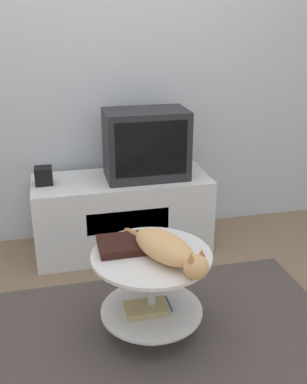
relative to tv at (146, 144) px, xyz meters
The scene contains 9 objects.
ground_plane 1.29m from the tv, 99.86° to the right, with size 12.00×12.00×0.00m, color #7F664C.
wall_back 0.65m from the tv, 117.18° to the left, with size 8.00×0.05×2.60m.
rug 1.29m from the tv, 99.86° to the right, with size 1.99×1.18×0.02m.
tv_stand 0.54m from the tv, behind, with size 1.23×0.50×0.55m.
tv is the anchor object (origin of this frame).
speaker 0.72m from the tv, behind, with size 0.12×0.12×0.12m.
coffee_table 1.10m from the tv, 100.96° to the right, with size 0.62×0.62×0.47m.
dvd_box 0.98m from the tv, 110.16° to the right, with size 0.24×0.21×0.04m.
cat 1.09m from the tv, 96.78° to the right, with size 0.34×0.58×0.14m.
Camera 1 is at (-0.45, -1.89, 1.62)m, focal length 42.00 mm.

